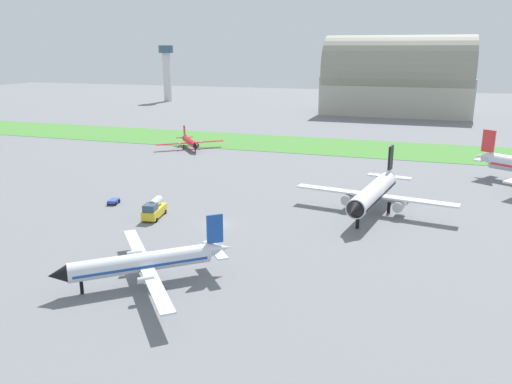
{
  "coord_description": "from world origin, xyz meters",
  "views": [
    {
      "loc": [
        31.18,
        -74.31,
        28.28
      ],
      "look_at": [
        3.2,
        10.95,
        3.0
      ],
      "focal_mm": 35.66,
      "sensor_mm": 36.0,
      "label": 1
    }
  ],
  "objects_px": {
    "fuel_truck_near_gate": "(154,209)",
    "control_tower": "(167,68)",
    "airplane_midfield_jet": "(374,193)",
    "airplane_foreground_turboprop": "(145,262)",
    "baggage_cart_midfield": "(114,201)",
    "airplane_taxiing_turboprop": "(190,142)"
  },
  "relations": [
    {
      "from": "fuel_truck_near_gate",
      "to": "control_tower",
      "type": "xyz_separation_m",
      "value": [
        -94.51,
        185.61,
        16.61
      ]
    },
    {
      "from": "airplane_midfield_jet",
      "to": "fuel_truck_near_gate",
      "type": "xyz_separation_m",
      "value": [
        -35.86,
        -14.9,
        -2.1
      ]
    },
    {
      "from": "airplane_foreground_turboprop",
      "to": "baggage_cart_midfield",
      "type": "height_order",
      "value": "airplane_foreground_turboprop"
    },
    {
      "from": "airplane_foreground_turboprop",
      "to": "control_tower",
      "type": "distance_m",
      "value": 234.82
    },
    {
      "from": "airplane_taxiing_turboprop",
      "to": "control_tower",
      "type": "xyz_separation_m",
      "value": [
        -73.27,
        126.08,
        16.0
      ]
    },
    {
      "from": "airplane_foreground_turboprop",
      "to": "fuel_truck_near_gate",
      "type": "xyz_separation_m",
      "value": [
        -11.76,
        23.22,
        -1.31
      ]
    },
    {
      "from": "airplane_midfield_jet",
      "to": "fuel_truck_near_gate",
      "type": "distance_m",
      "value": 38.89
    },
    {
      "from": "airplane_foreground_turboprop",
      "to": "baggage_cart_midfield",
      "type": "bearing_deg",
      "value": -90.49
    },
    {
      "from": "airplane_midfield_jet",
      "to": "airplane_foreground_turboprop",
      "type": "relative_size",
      "value": 1.36
    },
    {
      "from": "airplane_midfield_jet",
      "to": "airplane_taxiing_turboprop",
      "type": "bearing_deg",
      "value": -118.76
    },
    {
      "from": "fuel_truck_near_gate",
      "to": "control_tower",
      "type": "bearing_deg",
      "value": -162.29
    },
    {
      "from": "airplane_foreground_turboprop",
      "to": "airplane_taxiing_turboprop",
      "type": "xyz_separation_m",
      "value": [
        -33.0,
        82.75,
        -0.7
      ]
    },
    {
      "from": "airplane_midfield_jet",
      "to": "airplane_taxiing_turboprop",
      "type": "relative_size",
      "value": 1.77
    },
    {
      "from": "fuel_truck_near_gate",
      "to": "airplane_midfield_jet",
      "type": "bearing_deg",
      "value": 103.29
    },
    {
      "from": "airplane_midfield_jet",
      "to": "baggage_cart_midfield",
      "type": "distance_m",
      "value": 48.35
    },
    {
      "from": "airplane_taxiing_turboprop",
      "to": "fuel_truck_near_gate",
      "type": "bearing_deg",
      "value": -19.53
    },
    {
      "from": "baggage_cart_midfield",
      "to": "airplane_foreground_turboprop",
      "type": "bearing_deg",
      "value": 27.91
    },
    {
      "from": "fuel_truck_near_gate",
      "to": "baggage_cart_midfield",
      "type": "distance_m",
      "value": 12.32
    },
    {
      "from": "baggage_cart_midfield",
      "to": "control_tower",
      "type": "height_order",
      "value": "control_tower"
    },
    {
      "from": "airplane_foreground_turboprop",
      "to": "baggage_cart_midfield",
      "type": "xyz_separation_m",
      "value": [
        -23.08,
        27.97,
        -2.32
      ]
    },
    {
      "from": "baggage_cart_midfield",
      "to": "fuel_truck_near_gate",
      "type": "bearing_deg",
      "value": 55.61
    },
    {
      "from": "fuel_truck_near_gate",
      "to": "baggage_cart_midfield",
      "type": "height_order",
      "value": "fuel_truck_near_gate"
    }
  ]
}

